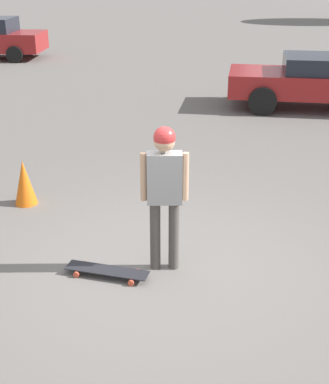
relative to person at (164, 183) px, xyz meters
name	(u,v)px	position (x,y,z in m)	size (l,w,h in m)	color
ground_plane	(164,267)	(0.00, 0.00, -1.10)	(220.00, 220.00, 0.00)	slate
person	(164,183)	(0.00, 0.00, 0.00)	(0.43, 0.41, 1.76)	#4C4742
skateboard	(107,271)	(0.40, 0.58, -1.03)	(0.99, 0.61, 0.08)	#232328
car_parked_near	(320,80)	(1.93, -8.39, -0.40)	(4.70, 3.77, 1.30)	maroon
traffic_cone	(24,183)	(2.81, -0.09, -0.76)	(0.34, 0.34, 0.69)	orange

